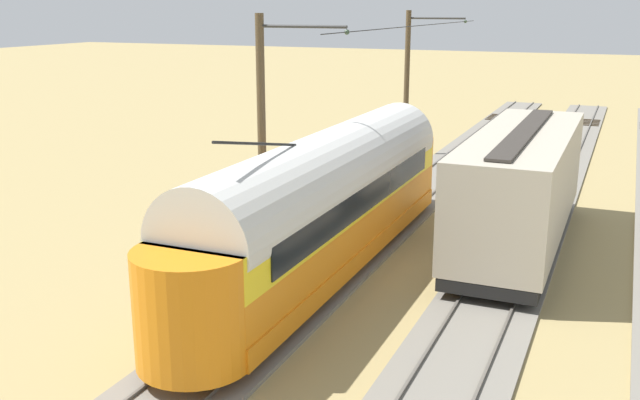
{
  "coord_description": "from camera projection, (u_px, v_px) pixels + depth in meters",
  "views": [
    {
      "loc": [
        -3.01,
        21.94,
        7.88
      ],
      "look_at": [
        5.13,
        2.99,
        2.32
      ],
      "focal_mm": 40.54,
      "sensor_mm": 36.0,
      "label": 1
    }
  ],
  "objects": [
    {
      "name": "ground_plane",
      "position": [
        507.0,
        265.0,
        22.67
      ],
      "size": [
        220.0,
        220.0,
        0.0
      ],
      "primitive_type": "plane",
      "color": "#9E8956"
    },
    {
      "name": "catenary_pole_mid_near",
      "position": [
        264.0,
        128.0,
        23.66
      ],
      "size": [
        3.2,
        0.28,
        7.66
      ],
      "color": "#4C3D28",
      "rests_on": "ground"
    },
    {
      "name": "vintage_streetcar",
      "position": [
        327.0,
        199.0,
        21.68
      ],
      "size": [
        2.65,
        17.3,
        4.93
      ],
      "color": "orange",
      "rests_on": "ground"
    },
    {
      "name": "track_adjacent_siding",
      "position": [
        509.0,
        261.0,
        22.93
      ],
      "size": [
        2.8,
        80.0,
        0.18
      ],
      "color": "slate",
      "rests_on": "ground"
    },
    {
      "name": "overhead_wire_run",
      "position": [
        423.0,
        25.0,
        29.76
      ],
      "size": [
        2.99,
        20.56,
        0.18
      ],
      "color": "black",
      "rests_on": "ground"
    },
    {
      "name": "track_third_siding",
      "position": [
        360.0,
        241.0,
        24.85
      ],
      "size": [
        2.8,
        80.0,
        0.18
      ],
      "color": "slate",
      "rests_on": "ground"
    },
    {
      "name": "boxcar_adjacent",
      "position": [
        520.0,
        186.0,
        23.66
      ],
      "size": [
        2.96,
        11.16,
        3.85
      ],
      "color": "#B2A893",
      "rests_on": "ground"
    },
    {
      "name": "catenary_pole_foreground",
      "position": [
        408.0,
        81.0,
        38.35
      ],
      "size": [
        3.2,
        0.28,
        7.66
      ],
      "color": "#4C3D28",
      "rests_on": "ground"
    }
  ]
}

